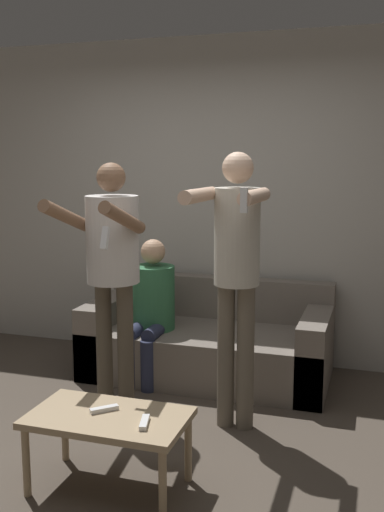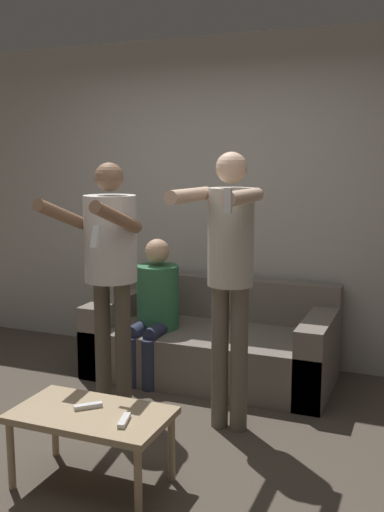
{
  "view_description": "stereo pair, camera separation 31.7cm",
  "coord_description": "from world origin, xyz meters",
  "px_view_note": "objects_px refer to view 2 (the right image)",
  "views": [
    {
      "loc": [
        1.37,
        -2.95,
        1.73
      ],
      "look_at": [
        0.11,
        1.01,
        1.03
      ],
      "focal_mm": 42.0,
      "sensor_mm": 36.0,
      "label": 1
    },
    {
      "loc": [
        1.67,
        -2.85,
        1.73
      ],
      "look_at": [
        0.11,
        1.01,
        1.03
      ],
      "focal_mm": 42.0,
      "sensor_mm": 36.0,
      "label": 2
    }
  ],
  "objects_px": {
    "couch": "(213,344)",
    "person_seated": "(155,304)",
    "remote_far": "(88,406)",
    "person_standing_left": "(110,256)",
    "coffee_table": "(91,420)",
    "remote_near": "(124,421)",
    "person_standing_right": "(229,262)"
  },
  "relations": [
    {
      "from": "person_seated",
      "to": "coffee_table",
      "type": "height_order",
      "value": "person_seated"
    },
    {
      "from": "remote_far",
      "to": "coffee_table",
      "type": "bearing_deg",
      "value": -39.62
    },
    {
      "from": "person_standing_left",
      "to": "person_standing_right",
      "type": "distance_m",
      "value": 0.84
    },
    {
      "from": "remote_far",
      "to": "remote_near",
      "type": "bearing_deg",
      "value": -17.77
    },
    {
      "from": "coffee_table",
      "to": "remote_far",
      "type": "distance_m",
      "value": 0.08
    },
    {
      "from": "couch",
      "to": "person_standing_right",
      "type": "bearing_deg",
      "value": -64.39
    },
    {
      "from": "couch",
      "to": "remote_far",
      "type": "bearing_deg",
      "value": -92.39
    },
    {
      "from": "couch",
      "to": "person_seated",
      "type": "distance_m",
      "value": 0.57
    },
    {
      "from": "remote_near",
      "to": "person_seated",
      "type": "bearing_deg",
      "value": 110.3
    },
    {
      "from": "person_standing_right",
      "to": "couch",
      "type": "bearing_deg",
      "value": 115.61
    },
    {
      "from": "remote_near",
      "to": "person_standing_left",
      "type": "bearing_deg",
      "value": 122.62
    },
    {
      "from": "couch",
      "to": "person_standing_left",
      "type": "distance_m",
      "value": 1.27
    },
    {
      "from": "person_standing_left",
      "to": "person_seated",
      "type": "height_order",
      "value": "person_standing_left"
    },
    {
      "from": "person_seated",
      "to": "remote_near",
      "type": "bearing_deg",
      "value": -69.7
    },
    {
      "from": "person_standing_right",
      "to": "coffee_table",
      "type": "xyz_separation_m",
      "value": [
        -0.46,
        -0.89,
        -0.73
      ]
    },
    {
      "from": "person_standing_right",
      "to": "coffee_table",
      "type": "height_order",
      "value": "person_standing_right"
    },
    {
      "from": "couch",
      "to": "remote_far",
      "type": "height_order",
      "value": "couch"
    },
    {
      "from": "person_standing_left",
      "to": "person_seated",
      "type": "distance_m",
      "value": 0.82
    },
    {
      "from": "person_standing_left",
      "to": "person_seated",
      "type": "relative_size",
      "value": 1.54
    },
    {
      "from": "remote_near",
      "to": "couch",
      "type": "bearing_deg",
      "value": 95.89
    },
    {
      "from": "couch",
      "to": "person_seated",
      "type": "xyz_separation_m",
      "value": [
        -0.41,
        -0.21,
        0.34
      ]
    },
    {
      "from": "person_standing_left",
      "to": "coffee_table",
      "type": "distance_m",
      "value": 1.21
    },
    {
      "from": "couch",
      "to": "person_seated",
      "type": "relative_size",
      "value": 1.72
    },
    {
      "from": "couch",
      "to": "person_standing_left",
      "type": "height_order",
      "value": "person_standing_left"
    },
    {
      "from": "person_standing_right",
      "to": "person_seated",
      "type": "height_order",
      "value": "person_standing_right"
    },
    {
      "from": "person_standing_left",
      "to": "person_standing_right",
      "type": "relative_size",
      "value": 0.96
    },
    {
      "from": "couch",
      "to": "remote_far",
      "type": "xyz_separation_m",
      "value": [
        -0.07,
        -1.74,
        0.17
      ]
    },
    {
      "from": "coffee_table",
      "to": "remote_far",
      "type": "bearing_deg",
      "value": 140.38
    },
    {
      "from": "couch",
      "to": "coffee_table",
      "type": "distance_m",
      "value": 1.77
    },
    {
      "from": "person_standing_right",
      "to": "remote_near",
      "type": "xyz_separation_m",
      "value": [
        -0.23,
        -0.94,
        -0.67
      ]
    },
    {
      "from": "coffee_table",
      "to": "person_seated",
      "type": "bearing_deg",
      "value": 103.45
    },
    {
      "from": "couch",
      "to": "remote_near",
      "type": "distance_m",
      "value": 1.84
    }
  ]
}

